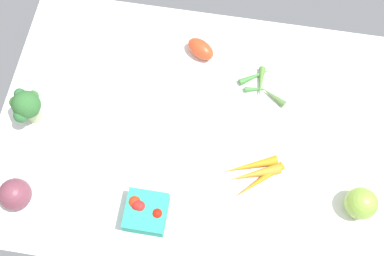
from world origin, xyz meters
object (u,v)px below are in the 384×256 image
object	(u,v)px
broccoli_head	(26,106)
roma_tomato	(201,49)
carrot_bunch	(254,173)
heirloom_tomato_green	(361,203)
okra_pile	(262,85)
red_onion_near_basket	(15,194)
berry_basket	(145,212)

from	to	relation	value
broccoli_head	roma_tomato	xyz separation A→B (cm)	(41.27, 26.73, -4.59)
carrot_bunch	heirloom_tomato_green	distance (cm)	26.73
heirloom_tomato_green	broccoli_head	world-z (taller)	broccoli_head
roma_tomato	carrot_bunch	bearing A→B (deg)	151.19
heirloom_tomato_green	roma_tomato	size ratio (longest dim) A/B	0.94
okra_pile	roma_tomato	size ratio (longest dim) A/B	1.65
heirloom_tomato_green	broccoli_head	bearing A→B (deg)	172.78
red_onion_near_basket	okra_pile	xyz separation A→B (cm)	(56.58, 41.32, -3.05)
berry_basket	red_onion_near_basket	bearing A→B (deg)	-177.93
broccoli_head	roma_tomato	bearing A→B (deg)	32.93
carrot_bunch	okra_pile	world-z (taller)	carrot_bunch
carrot_bunch	roma_tomato	xyz separation A→B (cm)	(-19.01, 33.38, 1.18)
heirloom_tomato_green	berry_basket	world-z (taller)	heirloom_tomato_green
okra_pile	roma_tomato	distance (cm)	19.88
heirloom_tomato_green	roma_tomato	xyz separation A→B (cm)	(-45.26, 37.69, -1.51)
carrot_bunch	red_onion_near_basket	world-z (taller)	red_onion_near_basket
berry_basket	heirloom_tomato_green	bearing A→B (deg)	11.20
carrot_bunch	heirloom_tomato_green	size ratio (longest dim) A/B	2.02
berry_basket	okra_pile	distance (cm)	47.04
carrot_bunch	broccoli_head	size ratio (longest dim) A/B	1.41
carrot_bunch	red_onion_near_basket	size ratio (longest dim) A/B	2.01
heirloom_tomato_green	berry_basket	size ratio (longest dim) A/B	0.80
carrot_bunch	heirloom_tomato_green	bearing A→B (deg)	-9.33
heirloom_tomato_green	broccoli_head	xyz separation A→B (cm)	(-86.52, 10.96, 3.08)
berry_basket	red_onion_near_basket	xyz separation A→B (cm)	(-32.17, -1.16, 0.99)
carrot_bunch	roma_tomato	bearing A→B (deg)	119.67
heirloom_tomato_green	broccoli_head	size ratio (longest dim) A/B	0.70
carrot_bunch	broccoli_head	world-z (taller)	broccoli_head
berry_basket	roma_tomato	bearing A→B (deg)	82.69
broccoli_head	roma_tomato	size ratio (longest dim) A/B	1.35
berry_basket	roma_tomato	size ratio (longest dim) A/B	1.18
okra_pile	broccoli_head	distance (cm)	62.80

